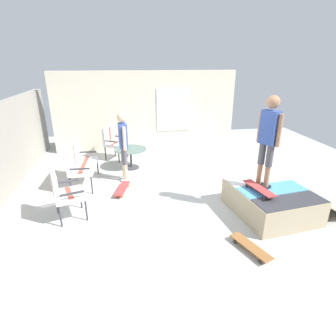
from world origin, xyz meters
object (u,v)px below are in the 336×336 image
(patio_chair_near_house, at_px, (113,139))
(patio_chair_by_wall, at_px, (62,190))
(patio_bench, at_px, (79,161))
(person_watching, at_px, (123,142))
(person_skater, at_px, (269,136))
(skateboard_spare, at_px, (251,247))
(skateboard_on_ramp, at_px, (259,188))
(patio_table, at_px, (131,155))
(skate_ramp, at_px, (272,201))
(skateboard_by_bench, at_px, (122,188))

(patio_chair_near_house, relative_size, patio_chair_by_wall, 1.00)
(patio_bench, relative_size, person_watching, 0.73)
(person_watching, height_order, person_skater, person_skater)
(skateboard_spare, distance_m, skateboard_on_ramp, 1.25)
(patio_table, xyz_separation_m, skateboard_spare, (-4.03, -1.79, -0.32))
(person_watching, xyz_separation_m, person_skater, (-2.01, -2.69, 0.58))
(patio_bench, distance_m, skateboard_on_ramp, 4.20)
(patio_chair_near_house, bearing_deg, skate_ramp, -140.09)
(patio_chair_near_house, xyz_separation_m, skateboard_by_bench, (-2.45, -0.25, -0.53))
(patio_chair_near_house, height_order, patio_chair_by_wall, same)
(patio_bench, height_order, skateboard_spare, patio_bench)
(patio_chair_near_house, distance_m, patio_chair_by_wall, 3.55)
(skateboard_spare, height_order, skateboard_on_ramp, skateboard_on_ramp)
(person_skater, bearing_deg, patio_chair_near_house, 38.76)
(skate_ramp, xyz_separation_m, skateboard_by_bench, (1.41, 2.98, -0.18))
(patio_bench, distance_m, skateboard_spare, 4.40)
(skate_ramp, bearing_deg, person_skater, 64.77)
(patio_table, relative_size, skateboard_by_bench, 1.09)
(person_watching, bearing_deg, patio_chair_by_wall, 145.28)
(patio_chair_by_wall, height_order, person_watching, person_watching)
(skate_ramp, bearing_deg, person_watching, 53.90)
(skateboard_by_bench, bearing_deg, patio_chair_by_wall, 132.45)
(patio_bench, height_order, person_skater, person_skater)
(person_watching, bearing_deg, skateboard_on_ramp, -131.37)
(skate_ramp, bearing_deg, patio_chair_by_wall, 84.16)
(patio_bench, height_order, person_watching, person_watching)
(patio_table, bearing_deg, skateboard_spare, -156.08)
(skate_ramp, distance_m, skateboard_on_ramp, 0.53)
(patio_bench, xyz_separation_m, patio_table, (0.92, -1.27, -0.21))
(skate_ramp, distance_m, patio_chair_by_wall, 4.11)
(person_watching, bearing_deg, patio_chair_near_house, 10.90)
(skate_ramp, xyz_separation_m, skateboard_spare, (-1.10, 0.93, -0.18))
(skate_ramp, xyz_separation_m, patio_chair_near_house, (3.87, 3.23, 0.35))
(patio_chair_near_house, bearing_deg, skateboard_spare, -155.10)
(patio_chair_near_house, relative_size, skateboard_on_ramp, 1.24)
(skateboard_spare, bearing_deg, patio_chair_near_house, 24.90)
(skateboard_spare, bearing_deg, person_watching, 31.50)
(person_watching, height_order, skateboard_spare, person_watching)
(patio_table, bearing_deg, patio_chair_near_house, 29.00)
(skateboard_spare, bearing_deg, patio_chair_by_wall, 64.30)
(skate_ramp, height_order, person_skater, person_skater)
(patio_chair_near_house, distance_m, skateboard_by_bench, 2.52)
(person_skater, xyz_separation_m, skateboard_by_bench, (1.32, 2.77, -1.51))
(skateboard_by_bench, distance_m, skateboard_spare, 3.24)
(patio_table, bearing_deg, skateboard_by_bench, 170.24)
(skateboard_by_bench, bearing_deg, person_watching, -6.83)
(person_skater, distance_m, skateboard_spare, 2.06)
(patio_bench, relative_size, patio_chair_near_house, 1.24)
(skateboard_spare, bearing_deg, skateboard_by_bench, 39.23)
(person_watching, relative_size, skateboard_on_ramp, 2.11)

